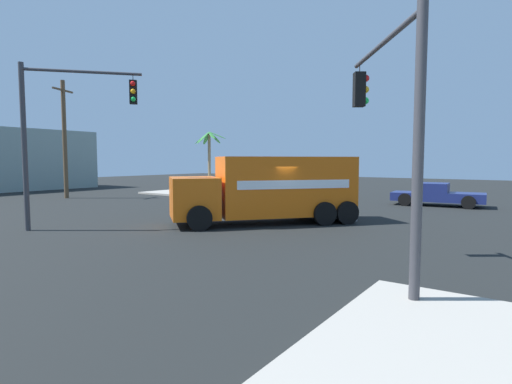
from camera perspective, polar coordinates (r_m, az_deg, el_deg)
The scene contains 9 objects.
ground_plane at distance 18.29m, azimuth 3.14°, elevation -4.23°, with size 100.00×100.00×0.00m, color black.
sidewalk_corner_far at distance 35.15m, azimuth -3.43°, elevation 0.06°, with size 10.98×10.98×0.14m, color #9E998E.
delivery_truck at distance 17.92m, azimuth 2.03°, elevation 0.46°, with size 7.68×7.05×2.91m.
traffic_light_primary at distance 18.00m, azimuth -25.50°, elevation 8.83°, with size 3.46×3.11×6.50m.
traffic_light_secondary at distance 9.57m, azimuth 18.39°, elevation 10.70°, with size 3.75×2.76×5.57m.
pickup_navy at distance 27.09m, azimuth 23.88°, elevation -0.23°, with size 2.62×5.36×1.38m.
sedan_black at distance 31.72m, azimuth 8.82°, elevation 0.55°, with size 2.33×4.44×1.31m.
palm_tree_far at distance 36.91m, azimuth -6.54°, elevation 5.84°, with size 2.78×2.85×5.19m.
utility_pole at distance 32.81m, azimuth -25.15°, elevation 6.86°, with size 2.06×1.01×8.47m.
Camera 1 is at (-15.42, -9.43, 2.76)m, focal length 28.67 mm.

